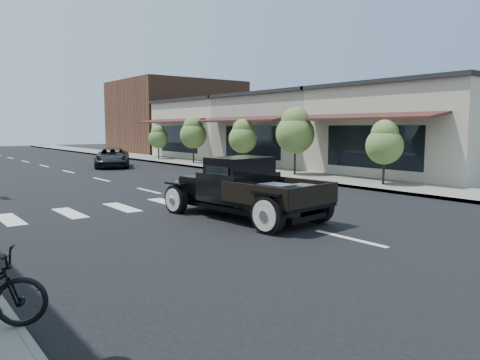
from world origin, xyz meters
TOP-DOWN VIEW (x-y plane):
  - ground at (0.00, 0.00)m, footprint 120.00×120.00m
  - road at (0.00, 15.00)m, footprint 14.00×80.00m
  - road_markings at (0.00, 10.00)m, footprint 12.00×60.00m
  - sidewalk_right at (8.50, 15.00)m, footprint 3.00×80.00m
  - storefront_near at (15.00, 4.00)m, footprint 10.00×9.00m
  - storefront_mid at (15.00, 13.00)m, footprint 10.00×9.00m
  - storefront_far at (15.00, 22.00)m, footprint 10.00×9.00m
  - far_building_right at (15.50, 32.00)m, footprint 11.00×10.00m
  - small_tree_a at (8.30, 2.10)m, footprint 1.54×1.54m
  - small_tree_b at (8.30, 7.39)m, footprint 1.95×1.95m
  - small_tree_c at (8.30, 11.69)m, footprint 1.64×1.64m
  - small_tree_d at (8.30, 17.09)m, footprint 1.78×1.78m
  - small_tree_e at (8.30, 22.07)m, footprint 1.47×1.47m
  - hotrod_pickup at (-0.40, 0.31)m, footprint 2.88×5.23m
  - second_car at (3.16, 18.37)m, footprint 3.62×4.82m

SIDE VIEW (x-z plane):
  - ground at x=0.00m, z-range 0.00..0.00m
  - road_markings at x=0.00m, z-range -0.03..0.03m
  - road at x=0.00m, z-range 0.00..0.02m
  - sidewalk_right at x=8.50m, z-range 0.00..0.15m
  - second_car at x=3.16m, z-range 0.00..1.22m
  - hotrod_pickup at x=-0.40m, z-range 0.00..1.73m
  - small_tree_e at x=8.30m, z-range 0.15..2.60m
  - small_tree_a at x=8.30m, z-range 0.15..2.72m
  - small_tree_c at x=8.30m, z-range 0.15..2.88m
  - small_tree_d at x=8.30m, z-range 0.15..3.12m
  - small_tree_b at x=8.30m, z-range 0.15..3.40m
  - storefront_near at x=15.00m, z-range 0.00..4.50m
  - storefront_mid at x=15.00m, z-range 0.00..4.50m
  - storefront_far at x=15.00m, z-range 0.00..4.50m
  - far_building_right at x=15.50m, z-range 0.00..7.00m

